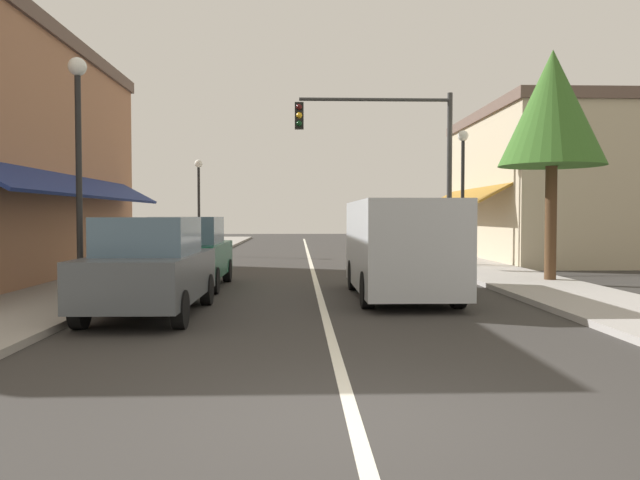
{
  "coord_description": "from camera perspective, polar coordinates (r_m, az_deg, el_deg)",
  "views": [
    {
      "loc": [
        -0.49,
        -5.42,
        1.79
      ],
      "look_at": [
        0.15,
        12.58,
        1.11
      ],
      "focal_mm": 35.6,
      "sensor_mm": 36.0,
      "label": 1
    }
  ],
  "objects": [
    {
      "name": "ground_plane",
      "position": [
        23.5,
        -0.82,
        -2.2
      ],
      "size": [
        80.0,
        80.0,
        0.0
      ],
      "primitive_type": "plane",
      "color": "#33302D"
    },
    {
      "name": "sidewalk_left",
      "position": [
        24.01,
        -14.07,
        -2.03
      ],
      "size": [
        2.6,
        56.0,
        0.12
      ],
      "primitive_type": "cube",
      "color": "gray",
      "rests_on": "ground"
    },
    {
      "name": "sidewalk_right",
      "position": [
        24.24,
        12.3,
        -1.97
      ],
      "size": [
        2.6,
        56.0,
        0.12
      ],
      "primitive_type": "cube",
      "color": "#A39E99",
      "rests_on": "ground"
    },
    {
      "name": "lane_center_stripe",
      "position": [
        23.5,
        -0.82,
        -2.19
      ],
      "size": [
        0.14,
        52.0,
        0.01
      ],
      "primitive_type": "cube",
      "color": "silver",
      "rests_on": "ground"
    },
    {
      "name": "storefront_right_block",
      "position": [
        27.41,
        19.86,
        4.6
      ],
      "size": [
        7.12,
        10.2,
        6.01
      ],
      "color": "#BCAD8E",
      "rests_on": "ground"
    },
    {
      "name": "parked_car_nearest_left",
      "position": [
        11.74,
        -15.02,
        -2.36
      ],
      "size": [
        1.83,
        4.12,
        1.77
      ],
      "rotation": [
        0.0,
        0.0,
        -0.01
      ],
      "color": "#4C5156",
      "rests_on": "ground"
    },
    {
      "name": "parked_car_second_left",
      "position": [
        16.11,
        -11.68,
        -1.12
      ],
      "size": [
        1.78,
        4.1,
        1.77
      ],
      "rotation": [
        0.0,
        0.0,
        0.0
      ],
      "color": "#0F4C33",
      "rests_on": "ground"
    },
    {
      "name": "van_in_lane",
      "position": [
        13.95,
        7.2,
        -0.49
      ],
      "size": [
        2.01,
        5.18,
        2.12
      ],
      "rotation": [
        0.0,
        0.0,
        -0.0
      ],
      "color": "#B2B7BC",
      "rests_on": "ground"
    },
    {
      "name": "traffic_signal_mast_arm",
      "position": [
        22.31,
        6.97,
        8.22
      ],
      "size": [
        5.47,
        0.5,
        6.06
      ],
      "color": "#333333",
      "rests_on": "ground"
    },
    {
      "name": "street_lamp_left_near",
      "position": [
        13.5,
        -20.89,
        8.41
      ],
      "size": [
        0.36,
        0.36,
        4.9
      ],
      "color": "black",
      "rests_on": "ground"
    },
    {
      "name": "street_lamp_right_mid",
      "position": [
        22.09,
        12.71,
        5.68
      ],
      "size": [
        0.36,
        0.36,
        4.68
      ],
      "color": "black",
      "rests_on": "ground"
    },
    {
      "name": "street_lamp_left_far",
      "position": [
        29.01,
        -10.85,
        4.43
      ],
      "size": [
        0.36,
        0.36,
        4.32
      ],
      "color": "black",
      "rests_on": "ground"
    },
    {
      "name": "tree_right_near",
      "position": [
        17.92,
        20.15,
        10.97
      ],
      "size": [
        2.75,
        2.75,
        6.12
      ],
      "color": "#4C331E",
      "rests_on": "ground"
    }
  ]
}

